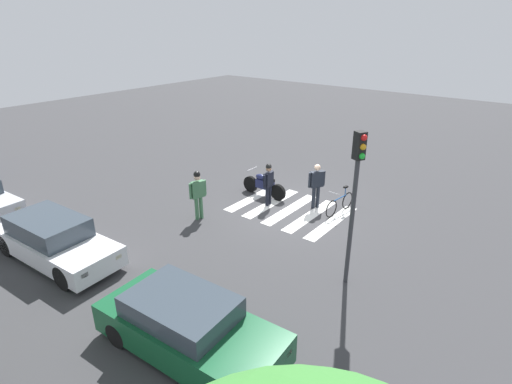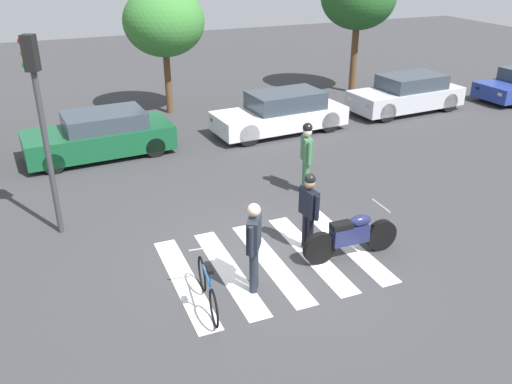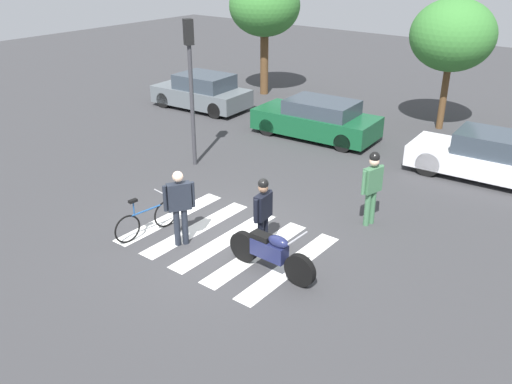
{
  "view_description": "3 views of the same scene",
  "coord_description": "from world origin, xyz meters",
  "px_view_note": "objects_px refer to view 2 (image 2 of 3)",
  "views": [
    {
      "loc": [
        -7.63,
        11.87,
        6.71
      ],
      "look_at": [
        0.3,
        1.77,
        1.24
      ],
      "focal_mm": 28.21,
      "sensor_mm": 36.0,
      "label": 1
    },
    {
      "loc": [
        -3.86,
        -8.46,
        5.92
      ],
      "look_at": [
        0.37,
        1.66,
        0.78
      ],
      "focal_mm": 37.87,
      "sensor_mm": 36.0,
      "label": 2
    },
    {
      "loc": [
        7.22,
        -8.09,
        6.23
      ],
      "look_at": [
        0.41,
        0.6,
        1.11
      ],
      "focal_mm": 38.16,
      "sensor_mm": 36.0,
      "label": 3
    }
  ],
  "objects_px": {
    "police_motorcycle": "(351,236)",
    "traffic_light_pole": "(39,107)",
    "officer_by_motorcycle": "(309,207)",
    "pedestrian_bystander": "(307,152)",
    "car_white_van": "(281,113)",
    "officer_on_foot": "(254,241)",
    "car_silver_sedan": "(407,94)",
    "leaning_bicycle": "(208,289)",
    "car_green_compact": "(100,135)"
  },
  "relations": [
    {
      "from": "police_motorcycle",
      "to": "car_silver_sedan",
      "type": "relative_size",
      "value": 0.48
    },
    {
      "from": "officer_by_motorcycle",
      "to": "traffic_light_pole",
      "type": "distance_m",
      "value": 5.81
    },
    {
      "from": "car_white_van",
      "to": "officer_on_foot",
      "type": "bearing_deg",
      "value": -118.22
    },
    {
      "from": "pedestrian_bystander",
      "to": "traffic_light_pole",
      "type": "relative_size",
      "value": 0.43
    },
    {
      "from": "officer_on_foot",
      "to": "officer_by_motorcycle",
      "type": "bearing_deg",
      "value": 30.03
    },
    {
      "from": "police_motorcycle",
      "to": "pedestrian_bystander",
      "type": "relative_size",
      "value": 1.14
    },
    {
      "from": "officer_by_motorcycle",
      "to": "car_silver_sedan",
      "type": "height_order",
      "value": "officer_by_motorcycle"
    },
    {
      "from": "officer_on_foot",
      "to": "car_silver_sedan",
      "type": "relative_size",
      "value": 0.4
    },
    {
      "from": "police_motorcycle",
      "to": "traffic_light_pole",
      "type": "relative_size",
      "value": 0.5
    },
    {
      "from": "officer_by_motorcycle",
      "to": "car_silver_sedan",
      "type": "xyz_separation_m",
      "value": [
        8.13,
        7.51,
        -0.32
      ]
    },
    {
      "from": "car_green_compact",
      "to": "officer_by_motorcycle",
      "type": "bearing_deg",
      "value": -66.22
    },
    {
      "from": "officer_on_foot",
      "to": "traffic_light_pole",
      "type": "xyz_separation_m",
      "value": [
        -3.15,
        3.69,
        1.85
      ]
    },
    {
      "from": "officer_on_foot",
      "to": "car_silver_sedan",
      "type": "xyz_separation_m",
      "value": [
        9.72,
        8.43,
        -0.36
      ]
    },
    {
      "from": "leaning_bicycle",
      "to": "car_white_van",
      "type": "height_order",
      "value": "car_white_van"
    },
    {
      "from": "officer_by_motorcycle",
      "to": "pedestrian_bystander",
      "type": "bearing_deg",
      "value": 63.44
    },
    {
      "from": "officer_on_foot",
      "to": "leaning_bicycle",
      "type": "bearing_deg",
      "value": -169.94
    },
    {
      "from": "leaning_bicycle",
      "to": "car_green_compact",
      "type": "height_order",
      "value": "car_green_compact"
    },
    {
      "from": "police_motorcycle",
      "to": "officer_by_motorcycle",
      "type": "height_order",
      "value": "officer_by_motorcycle"
    },
    {
      "from": "police_motorcycle",
      "to": "traffic_light_pole",
      "type": "xyz_separation_m",
      "value": [
        -5.42,
        3.38,
        2.41
      ]
    },
    {
      "from": "officer_by_motorcycle",
      "to": "car_white_van",
      "type": "relative_size",
      "value": 0.38
    },
    {
      "from": "officer_by_motorcycle",
      "to": "police_motorcycle",
      "type": "bearing_deg",
      "value": -42.38
    },
    {
      "from": "officer_on_foot",
      "to": "car_white_van",
      "type": "distance_m",
      "value": 9.16
    },
    {
      "from": "police_motorcycle",
      "to": "leaning_bicycle",
      "type": "relative_size",
      "value": 1.23
    },
    {
      "from": "pedestrian_bystander",
      "to": "car_white_van",
      "type": "distance_m",
      "value": 4.85
    },
    {
      "from": "police_motorcycle",
      "to": "pedestrian_bystander",
      "type": "bearing_deg",
      "value": 79.16
    },
    {
      "from": "officer_on_foot",
      "to": "officer_by_motorcycle",
      "type": "distance_m",
      "value": 1.84
    },
    {
      "from": "car_green_compact",
      "to": "car_white_van",
      "type": "xyz_separation_m",
      "value": [
        5.91,
        -0.07,
        0.02
      ]
    },
    {
      "from": "traffic_light_pole",
      "to": "car_silver_sedan",
      "type": "bearing_deg",
      "value": 20.23
    },
    {
      "from": "officer_by_motorcycle",
      "to": "car_green_compact",
      "type": "relative_size",
      "value": 0.39
    },
    {
      "from": "leaning_bicycle",
      "to": "officer_by_motorcycle",
      "type": "distance_m",
      "value": 2.84
    },
    {
      "from": "car_silver_sedan",
      "to": "traffic_light_pole",
      "type": "relative_size",
      "value": 1.04
    },
    {
      "from": "leaning_bicycle",
      "to": "car_silver_sedan",
      "type": "distance_m",
      "value": 13.71
    },
    {
      "from": "traffic_light_pole",
      "to": "car_green_compact",
      "type": "bearing_deg",
      "value": 70.56
    },
    {
      "from": "officer_by_motorcycle",
      "to": "pedestrian_bystander",
      "type": "distance_m",
      "value": 2.84
    },
    {
      "from": "car_green_compact",
      "to": "car_silver_sedan",
      "type": "distance_m",
      "value": 11.31
    },
    {
      "from": "car_silver_sedan",
      "to": "officer_by_motorcycle",
      "type": "bearing_deg",
      "value": -137.25
    },
    {
      "from": "pedestrian_bystander",
      "to": "traffic_light_pole",
      "type": "distance_m",
      "value": 6.28
    },
    {
      "from": "officer_by_motorcycle",
      "to": "pedestrian_bystander",
      "type": "xyz_separation_m",
      "value": [
        1.27,
        2.54,
        0.1
      ]
    },
    {
      "from": "police_motorcycle",
      "to": "car_white_van",
      "type": "height_order",
      "value": "car_white_van"
    },
    {
      "from": "officer_on_foot",
      "to": "car_white_van",
      "type": "height_order",
      "value": "officer_on_foot"
    },
    {
      "from": "police_motorcycle",
      "to": "car_white_van",
      "type": "distance_m",
      "value": 8.03
    },
    {
      "from": "police_motorcycle",
      "to": "officer_on_foot",
      "type": "bearing_deg",
      "value": -172.14
    },
    {
      "from": "officer_on_foot",
      "to": "officer_by_motorcycle",
      "type": "relative_size",
      "value": 1.03
    },
    {
      "from": "police_motorcycle",
      "to": "leaning_bicycle",
      "type": "height_order",
      "value": "police_motorcycle"
    },
    {
      "from": "police_motorcycle",
      "to": "car_silver_sedan",
      "type": "xyz_separation_m",
      "value": [
        7.46,
        8.12,
        0.2
      ]
    },
    {
      "from": "traffic_light_pole",
      "to": "officer_by_motorcycle",
      "type": "bearing_deg",
      "value": -30.25
    },
    {
      "from": "pedestrian_bystander",
      "to": "car_white_van",
      "type": "relative_size",
      "value": 0.41
    },
    {
      "from": "leaning_bicycle",
      "to": "officer_on_foot",
      "type": "xyz_separation_m",
      "value": [
        0.95,
        0.17,
        0.65
      ]
    },
    {
      "from": "pedestrian_bystander",
      "to": "car_silver_sedan",
      "type": "height_order",
      "value": "pedestrian_bystander"
    },
    {
      "from": "police_motorcycle",
      "to": "officer_by_motorcycle",
      "type": "xyz_separation_m",
      "value": [
        -0.67,
        0.61,
        0.51
      ]
    }
  ]
}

